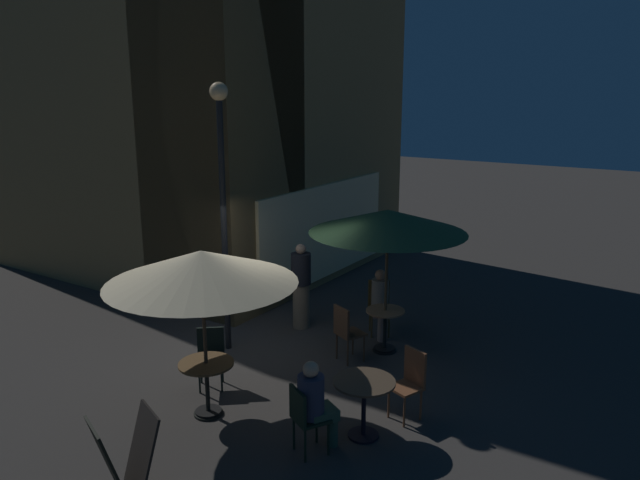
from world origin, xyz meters
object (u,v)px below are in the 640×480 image
(street_lamp_near_corner, at_px, (222,180))
(patron_seated_1, at_px, (315,401))
(patron_seated_0, at_px, (380,299))
(cafe_chair_0, at_px, (379,302))
(cafe_table_2, at_px, (364,394))
(menu_sandwich_board, at_px, (125,456))
(cafe_table_1, at_px, (207,376))
(patron_standing_2, at_px, (301,286))
(patio_umbrella_1, at_px, (201,267))
(cafe_chair_4, at_px, (410,378))
(cafe_chair_3, at_px, (305,414))
(cafe_table_0, at_px, (385,323))
(cafe_chair_1, at_px, (346,329))
(cafe_chair_2, at_px, (211,352))
(patio_umbrella_0, at_px, (388,222))

(street_lamp_near_corner, distance_m, patron_seated_1, 4.11)
(patron_seated_0, bearing_deg, cafe_chair_0, 180.00)
(cafe_table_2, bearing_deg, menu_sandwich_board, 146.70)
(cafe_table_1, height_order, patron_standing_2, patron_standing_2)
(patron_standing_2, bearing_deg, cafe_table_2, -93.42)
(patio_umbrella_1, xyz_separation_m, cafe_chair_4, (1.44, -2.35, -1.54))
(cafe_chair_3, bearing_deg, cafe_table_0, 39.22)
(cafe_table_0, relative_size, patio_umbrella_1, 0.29)
(cafe_table_0, distance_m, cafe_chair_0, 0.82)
(cafe_chair_1, bearing_deg, cafe_chair_0, 30.20)
(patron_standing_2, bearing_deg, menu_sandwich_board, -126.97)
(menu_sandwich_board, distance_m, cafe_chair_2, 2.64)
(cafe_table_2, relative_size, cafe_chair_1, 0.83)
(menu_sandwich_board, distance_m, cafe_chair_0, 5.63)
(street_lamp_near_corner, distance_m, cafe_table_2, 4.20)
(cafe_chair_3, relative_size, patron_standing_2, 0.54)
(cafe_chair_3, bearing_deg, cafe_chair_1, 49.14)
(menu_sandwich_board, height_order, cafe_chair_2, menu_sandwich_board)
(cafe_chair_0, bearing_deg, patron_seated_1, -18.61)
(cafe_chair_1, distance_m, cafe_chair_3, 2.68)
(cafe_table_2, relative_size, patio_umbrella_1, 0.32)
(patio_umbrella_0, distance_m, cafe_chair_0, 1.86)
(cafe_table_2, distance_m, patron_seated_0, 3.35)
(menu_sandwich_board, xyz_separation_m, patron_standing_2, (5.07, 1.17, 0.32))
(menu_sandwich_board, distance_m, cafe_chair_1, 4.25)
(street_lamp_near_corner, bearing_deg, patron_seated_0, -45.61)
(cafe_chair_3, xyz_separation_m, patron_seated_0, (3.79, 0.94, 0.15))
(cafe_table_2, relative_size, patron_standing_2, 0.49)
(cafe_table_1, height_order, cafe_chair_3, cafe_chair_3)
(patron_seated_1, height_order, patron_standing_2, patron_standing_2)
(patron_seated_1, bearing_deg, menu_sandwich_board, 174.91)
(cafe_chair_3, height_order, patron_standing_2, patron_standing_2)
(cafe_chair_3, bearing_deg, cafe_chair_4, 4.08)
(patron_seated_0, distance_m, patron_seated_1, 3.81)
(cafe_table_1, relative_size, cafe_chair_4, 0.79)
(patio_umbrella_1, xyz_separation_m, cafe_chair_0, (3.86, -0.62, -1.52))
(street_lamp_near_corner, bearing_deg, cafe_chair_0, -42.52)
(cafe_chair_1, bearing_deg, patron_standing_2, 85.48)
(patio_umbrella_0, distance_m, cafe_chair_1, 1.87)
(street_lamp_near_corner, xyz_separation_m, cafe_table_2, (-1.16, -3.29, -2.34))
(menu_sandwich_board, xyz_separation_m, patio_umbrella_1, (1.77, 0.45, 1.62))
(cafe_table_2, bearing_deg, patron_seated_0, 23.78)
(cafe_chair_3, bearing_deg, patron_seated_0, 43.30)
(patron_seated_0, xyz_separation_m, patron_standing_2, (-0.43, 1.42, 0.12))
(cafe_chair_3, xyz_separation_m, patron_seated_1, (0.12, -0.07, 0.15))
(cafe_chair_1, xyz_separation_m, cafe_chair_2, (-1.80, 1.29, -0.03))
(patio_umbrella_1, bearing_deg, menu_sandwich_board, -165.62)
(cafe_chair_0, distance_m, patron_standing_2, 1.47)
(street_lamp_near_corner, bearing_deg, patio_umbrella_1, -146.08)
(patio_umbrella_0, bearing_deg, cafe_table_2, -158.87)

